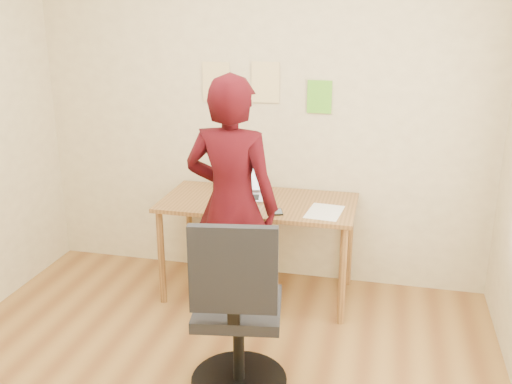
% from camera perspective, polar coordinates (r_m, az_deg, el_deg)
% --- Properties ---
extents(room, '(3.58, 3.58, 2.78)m').
position_cam_1_polar(room, '(2.71, -7.86, 2.19)').
color(room, brown).
rests_on(room, ground).
extents(desk, '(1.40, 0.70, 0.74)m').
position_cam_1_polar(desk, '(4.16, 0.24, -2.01)').
color(desk, olive).
rests_on(desk, ground).
extents(laptop, '(0.34, 0.32, 0.22)m').
position_cam_1_polar(laptop, '(4.21, -1.29, 0.20)').
color(laptop, '#B9B9C1').
rests_on(laptop, desk).
extents(paper_sheet, '(0.26, 0.34, 0.00)m').
position_cam_1_polar(paper_sheet, '(3.94, 6.87, -1.98)').
color(paper_sheet, white).
rests_on(paper_sheet, desk).
extents(phone, '(0.10, 0.14, 0.01)m').
position_cam_1_polar(phone, '(3.90, 2.19, -1.99)').
color(phone, black).
rests_on(phone, desk).
extents(wall_note_left, '(0.21, 0.00, 0.30)m').
position_cam_1_polar(wall_note_left, '(4.39, -4.02, 10.90)').
color(wall_note_left, '#ECD08D').
rests_on(wall_note_left, room).
extents(wall_note_mid, '(0.21, 0.00, 0.30)m').
position_cam_1_polar(wall_note_mid, '(4.29, 0.95, 10.91)').
color(wall_note_mid, '#ECD08D').
rests_on(wall_note_mid, room).
extents(wall_note_right, '(0.18, 0.00, 0.24)m').
position_cam_1_polar(wall_note_right, '(4.24, 6.36, 9.43)').
color(wall_note_right, '#60C12B').
rests_on(wall_note_right, room).
extents(office_chair, '(0.55, 0.56, 1.07)m').
position_cam_1_polar(office_chair, '(3.18, -1.91, -12.68)').
color(office_chair, black).
rests_on(office_chair, ground).
extents(person, '(0.66, 0.46, 1.71)m').
position_cam_1_polar(person, '(3.68, -2.44, -1.41)').
color(person, '#36070C').
rests_on(person, ground).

